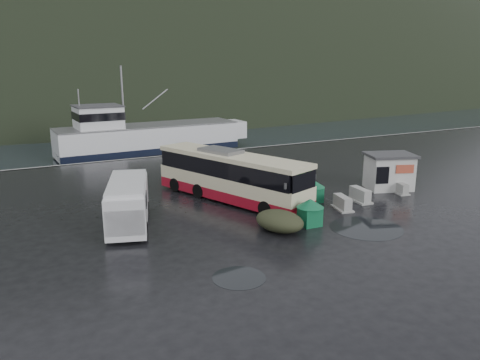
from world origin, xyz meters
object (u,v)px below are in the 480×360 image
waste_bin_left (309,225)px  dome_tent (279,231)px  jersey_barrier_c (400,193)px  ticket_kiosk (388,189)px  white_van (129,225)px  jersey_barrier_b (360,201)px  coach_bus (231,200)px  waste_bin_right (313,202)px  jersey_barrier_a (342,209)px  fishing_trawler (149,140)px

waste_bin_left → dome_tent: size_ratio=0.54×
waste_bin_left → jersey_barrier_c: size_ratio=1.04×
dome_tent → ticket_kiosk: (11.49, 3.83, 0.00)m
white_van → jersey_barrier_b: (14.55, -2.22, 0.00)m
jersey_barrier_b → dome_tent: bearing=-163.1°
coach_bus → dome_tent: coach_bus is taller
waste_bin_left → waste_bin_right: (2.87, 3.63, 0.00)m
jersey_barrier_a → jersey_barrier_b: bearing=21.3°
fishing_trawler → ticket_kiosk: bearing=-75.0°
coach_bus → dome_tent: bearing=-112.5°
dome_tent → fishing_trawler: 32.60m
waste_bin_left → dome_tent: (-1.97, -0.01, 0.00)m
ticket_kiosk → fishing_trawler: (-9.14, 28.68, 0.00)m
white_van → jersey_barrier_c: bearing=11.0°
waste_bin_left → jersey_barrier_a: size_ratio=0.90×
waste_bin_right → fishing_trawler: (-2.49, 28.88, 0.00)m
waste_bin_right → jersey_barrier_c: (6.53, -1.08, 0.00)m
waste_bin_right → jersey_barrier_b: waste_bin_right is taller
coach_bus → ticket_kiosk: bearing=-33.2°
waste_bin_right → fishing_trawler: 28.98m
waste_bin_left → jersey_barrier_c: waste_bin_left is taller
coach_bus → jersey_barrier_a: (5.21, -4.94, 0.00)m
waste_bin_left → white_van: bearing=153.3°
coach_bus → jersey_barrier_a: 7.18m
ticket_kiosk → fishing_trawler: bearing=127.0°
ticket_kiosk → jersey_barrier_c: 1.27m
white_van → jersey_barrier_c: white_van is taller
waste_bin_right → jersey_barrier_a: size_ratio=0.84×
white_van → dome_tent: 8.33m
jersey_barrier_c → dome_tent: bearing=-167.3°
white_van → jersey_barrier_c: 18.47m
waste_bin_left → jersey_barrier_b: size_ratio=0.86×
waste_bin_right → jersey_barrier_a: bearing=-74.2°
dome_tent → jersey_barrier_c: dome_tent is taller
white_van → waste_bin_left: white_van is taller
jersey_barrier_b → waste_bin_right: bearing=153.8°
coach_bus → ticket_kiosk: coach_bus is taller
waste_bin_left → ticket_kiosk: bearing=21.9°
waste_bin_right → fishing_trawler: fishing_trawler is taller
dome_tent → jersey_barrier_c: 11.66m
dome_tent → jersey_barrier_a: (5.46, 1.48, 0.00)m
jersey_barrier_c → waste_bin_right: bearing=170.6°
ticket_kiosk → white_van: bearing=-162.8°
coach_bus → fishing_trawler: size_ratio=0.48×
jersey_barrier_c → fishing_trawler: 31.28m
jersey_barrier_c → jersey_barrier_b: bearing=-176.1°
coach_bus → white_van: bearing=174.3°
jersey_barrier_a → jersey_barrier_c: 6.02m
coach_bus → waste_bin_right: bearing=-51.4°
waste_bin_left → ticket_kiosk: ticket_kiosk is taller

